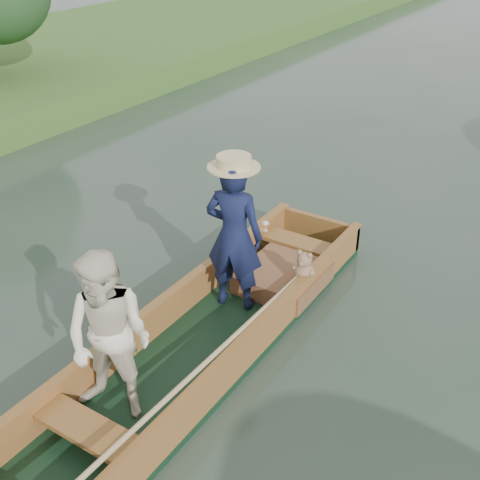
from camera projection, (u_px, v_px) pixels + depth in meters
The scene contains 2 objects.
ground at pixel (208, 347), 6.01m from camera, with size 120.00×120.00×0.00m, color #283D30.
punt at pixel (195, 307), 5.68m from camera, with size 1.15×5.09×1.77m.
Camera 1 is at (2.79, -3.79, 3.90)m, focal length 45.00 mm.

